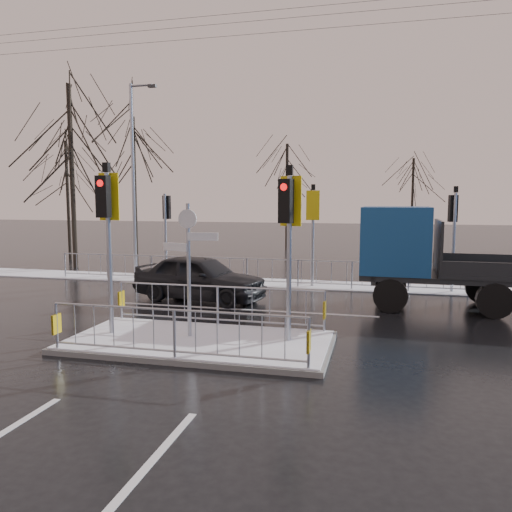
% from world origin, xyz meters
% --- Properties ---
extents(ground, '(120.00, 120.00, 0.00)m').
position_xyz_m(ground, '(0.00, 0.00, 0.00)').
color(ground, black).
rests_on(ground, ground).
extents(snow_verge, '(30.00, 2.00, 0.04)m').
position_xyz_m(snow_verge, '(0.00, 8.60, 0.02)').
color(snow_verge, white).
rests_on(snow_verge, ground).
extents(lane_markings, '(8.00, 11.38, 0.01)m').
position_xyz_m(lane_markings, '(0.00, -0.33, 0.00)').
color(lane_markings, silver).
rests_on(lane_markings, ground).
extents(traffic_island, '(6.00, 3.04, 4.15)m').
position_xyz_m(traffic_island, '(-0.01, 0.01, 0.39)').
color(traffic_island, '#61615C').
rests_on(traffic_island, ground).
extents(far_kerb_fixtures, '(18.00, 0.65, 3.83)m').
position_xyz_m(far_kerb_fixtures, '(0.29, 8.09, 1.02)').
color(far_kerb_fixtures, '#9BA0A9').
rests_on(far_kerb_fixtures, ground).
extents(car_far_lane, '(4.69, 2.55, 1.51)m').
position_xyz_m(car_far_lane, '(-1.76, 4.84, 0.76)').
color(car_far_lane, black).
rests_on(car_far_lane, ground).
extents(flatbed_truck, '(6.70, 2.58, 3.08)m').
position_xyz_m(flatbed_truck, '(5.37, 5.53, 1.64)').
color(flatbed_truck, black).
rests_on(flatbed_truck, ground).
extents(tree_near_a, '(4.75, 4.75, 8.97)m').
position_xyz_m(tree_near_a, '(-10.50, 11.00, 6.11)').
color(tree_near_a, black).
rests_on(tree_near_a, ground).
extents(tree_near_b, '(4.00, 4.00, 7.55)m').
position_xyz_m(tree_near_b, '(-8.00, 12.50, 5.15)').
color(tree_near_b, black).
rests_on(tree_near_b, ground).
extents(tree_near_c, '(3.50, 3.50, 6.61)m').
position_xyz_m(tree_near_c, '(-12.50, 13.50, 4.50)').
color(tree_near_c, black).
rests_on(tree_near_c, ground).
extents(tree_far_a, '(3.75, 3.75, 7.08)m').
position_xyz_m(tree_far_a, '(-2.00, 22.00, 4.82)').
color(tree_far_a, black).
rests_on(tree_far_a, ground).
extents(tree_far_b, '(3.25, 3.25, 6.14)m').
position_xyz_m(tree_far_b, '(6.00, 24.00, 4.18)').
color(tree_far_b, black).
rests_on(tree_far_b, ground).
extents(street_lamp_left, '(1.25, 0.18, 8.20)m').
position_xyz_m(street_lamp_left, '(-6.43, 9.50, 4.49)').
color(street_lamp_left, '#9BA0A9').
rests_on(street_lamp_left, ground).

